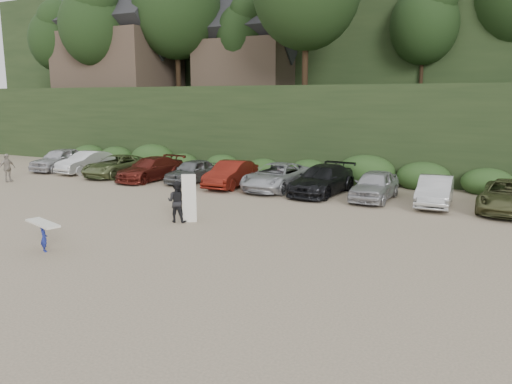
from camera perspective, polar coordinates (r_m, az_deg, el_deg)
The scene contains 6 objects.
ground at distance 18.50m, azimuth -2.81°, elevation -5.65°, with size 120.00×120.00×0.00m, color tan.
hillside_backdrop at distance 52.44m, azimuth 17.64°, elevation 16.86°, with size 90.00×41.50×28.00m.
parked_cars at distance 27.89m, azimuth 4.26°, elevation 1.50°, with size 39.98×6.08×1.61m.
distant_walker at distance 34.84m, azimuth -26.57°, elevation 2.48°, with size 1.04×0.43×1.77m, color gray.
child_surfer at distance 18.58m, azimuth -23.13°, elevation -4.19°, with size 1.80×0.97×1.04m.
adult_surfer at distance 21.34m, azimuth -8.89°, elevation -1.05°, with size 1.37×0.84×2.09m.
Camera 1 is at (8.86, -15.37, 5.23)m, focal length 35.00 mm.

